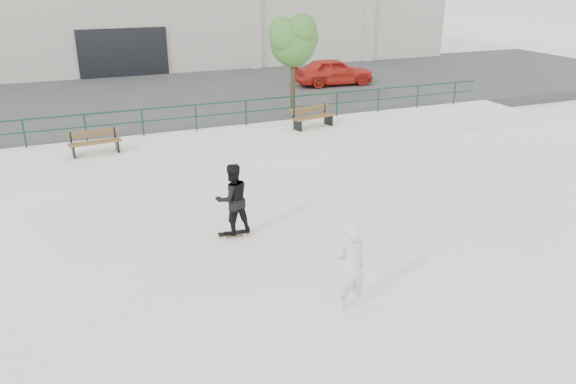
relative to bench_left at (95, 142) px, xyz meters
name	(u,v)px	position (x,y,z in m)	size (l,w,h in m)	color
ground	(272,281)	(2.82, -9.22, -0.89)	(120.00, 120.00, 0.00)	beige
ledge	(179,149)	(2.82, 0.28, -0.64)	(30.00, 3.00, 0.50)	beige
parking_strip	(142,101)	(2.82, 8.78, -0.64)	(60.00, 14.00, 0.50)	#353535
railing	(169,114)	(2.82, 1.58, 0.36)	(28.00, 0.06, 1.03)	#163C23
bench_left	(95,142)	(0.00, 0.00, 0.00)	(1.73, 0.63, 0.78)	brown
bench_right	(312,117)	(8.13, 0.32, 0.02)	(1.87, 0.88, 0.83)	brown
tree	(293,39)	(8.40, 2.91, 2.71)	(2.33, 2.07, 4.14)	#473823
red_car	(334,71)	(12.80, 7.85, 0.33)	(1.68, 4.18, 1.42)	red
skateboard	(234,233)	(2.72, -6.78, -0.81)	(0.79, 0.26, 0.09)	black
standing_skater	(232,199)	(2.72, -6.78, 0.12)	(0.88, 0.69, 1.82)	black
seated_skater	(350,267)	(3.89, -10.72, 0.01)	(0.66, 0.43, 1.80)	silver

